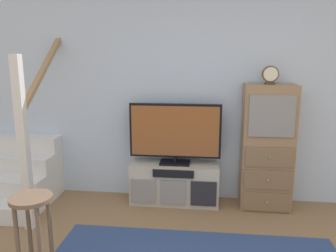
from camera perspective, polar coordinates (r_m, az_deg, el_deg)
back_wall at (r=4.19m, az=5.62°, el=5.84°), size 6.40×0.12×2.70m
media_console at (r=4.22m, az=1.11°, el=-9.58°), size 1.06×0.38×0.49m
television at (r=4.05m, az=1.18°, el=-1.07°), size 1.09×0.22×0.73m
side_cabinet at (r=4.12m, az=16.23°, el=-3.51°), size 0.58×0.38×1.46m
desk_clock at (r=3.97m, az=16.74°, el=8.16°), size 0.18×0.08×0.21m
staircase at (r=4.76m, az=-22.92°, el=-6.42°), size 1.00×1.36×2.20m
bar_stool_near at (r=3.06m, az=-21.72°, el=-13.89°), size 0.34×0.34×0.69m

